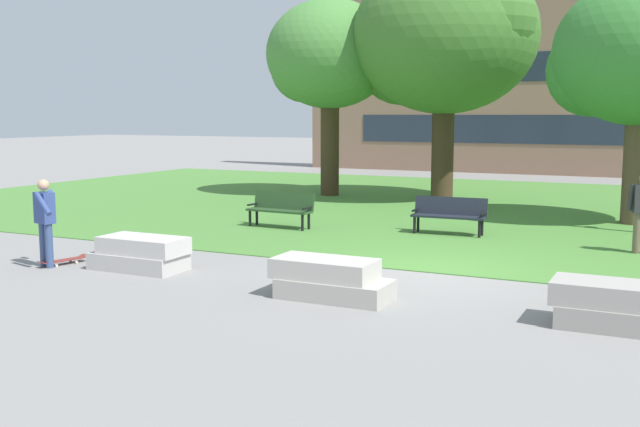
% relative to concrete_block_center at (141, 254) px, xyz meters
% --- Properties ---
extents(ground_plane, '(140.00, 140.00, 0.00)m').
position_rel_concrete_block_center_xyz_m(ground_plane, '(5.00, 2.11, -0.31)').
color(ground_plane, gray).
extents(grass_lawn, '(40.00, 20.00, 0.02)m').
position_rel_concrete_block_center_xyz_m(grass_lawn, '(5.00, 12.11, -0.30)').
color(grass_lawn, '#4C8438').
rests_on(grass_lawn, ground).
extents(concrete_block_center, '(1.85, 0.90, 0.64)m').
position_rel_concrete_block_center_xyz_m(concrete_block_center, '(0.00, 0.00, 0.00)').
color(concrete_block_center, '#BCB7B2').
rests_on(concrete_block_center, ground).
extents(concrete_block_left, '(1.91, 0.90, 0.64)m').
position_rel_concrete_block_center_xyz_m(concrete_block_left, '(4.19, -0.43, 0.00)').
color(concrete_block_left, '#B2ADA3').
rests_on(concrete_block_left, ground).
extents(concrete_block_right, '(1.89, 0.90, 0.64)m').
position_rel_concrete_block_center_xyz_m(concrete_block_right, '(8.53, -0.25, 0.00)').
color(concrete_block_right, '#9E9991').
rests_on(concrete_block_right, ground).
extents(person_skateboarder, '(1.00, 0.77, 1.71)m').
position_rel_concrete_block_center_xyz_m(person_skateboarder, '(-1.81, -0.59, 0.66)').
color(person_skateboarder, '#384C7A').
rests_on(person_skateboarder, ground).
extents(skateboard, '(0.43, 1.04, 0.14)m').
position_rel_concrete_block_center_xyz_m(skateboard, '(-1.70, -0.27, -0.22)').
color(skateboard, maroon).
rests_on(skateboard, ground).
extents(park_bench_near_left, '(1.82, 0.61, 0.90)m').
position_rel_concrete_block_center_xyz_m(park_bench_near_left, '(4.12, 6.62, 0.23)').
color(park_bench_near_left, '#1E232D').
rests_on(park_bench_near_left, grass_lawn).
extents(park_bench_near_right, '(1.83, 0.64, 0.90)m').
position_rel_concrete_block_center_xyz_m(park_bench_near_right, '(-0.13, 5.79, 0.23)').
color(park_bench_near_right, '#284723').
rests_on(park_bench_near_right, grass_lawn).
extents(tree_far_right, '(6.43, 6.13, 8.13)m').
position_rel_concrete_block_center_xyz_m(tree_far_right, '(1.81, 13.49, 5.15)').
color(tree_far_right, '#42301E').
rests_on(tree_far_right, grass_lawn).
extents(tree_far_left, '(4.80, 4.57, 6.50)m').
position_rel_concrete_block_center_xyz_m(tree_far_left, '(8.03, 10.49, 4.19)').
color(tree_far_left, brown).
rests_on(tree_far_left, grass_lawn).
extents(tree_near_left, '(4.77, 4.54, 6.97)m').
position_rel_concrete_block_center_xyz_m(tree_near_left, '(-2.34, 13.39, 4.67)').
color(tree_near_left, '#42301E').
rests_on(tree_near_left, grass_lawn).
extents(building_facade_distant, '(24.40, 1.03, 10.81)m').
position_rel_concrete_block_center_xyz_m(building_facade_distant, '(2.90, 26.60, 5.09)').
color(building_facade_distant, '#8E6B56').
rests_on(building_facade_distant, ground).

